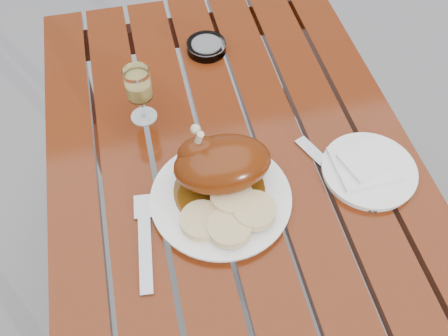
# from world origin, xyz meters

# --- Properties ---
(ground) EXTENTS (60.00, 60.00, 0.00)m
(ground) POSITION_xyz_m (0.00, 0.00, 0.00)
(ground) COLOR slate
(ground) RESTS_ON ground
(table) EXTENTS (0.80, 1.20, 0.75)m
(table) POSITION_xyz_m (0.00, 0.00, 0.38)
(table) COLOR maroon
(table) RESTS_ON ground
(dinner_plate) EXTENTS (0.31, 0.31, 0.02)m
(dinner_plate) POSITION_xyz_m (-0.05, -0.11, 0.76)
(dinner_plate) COLOR white
(dinner_plate) RESTS_ON table
(roast_duck) EXTENTS (0.21, 0.19, 0.14)m
(roast_duck) POSITION_xyz_m (-0.04, -0.06, 0.82)
(roast_duck) COLOR #532F09
(roast_duck) RESTS_ON dinner_plate
(bread_dumplings) EXTENTS (0.19, 0.15, 0.03)m
(bread_dumplings) POSITION_xyz_m (-0.05, -0.16, 0.78)
(bread_dumplings) COLOR #DABF85
(bread_dumplings) RESTS_ON dinner_plate
(wine_glass) EXTENTS (0.07, 0.07, 0.14)m
(wine_glass) POSITION_xyz_m (-0.17, 0.16, 0.82)
(wine_glass) COLOR #D6C161
(wine_glass) RESTS_ON table
(side_plate) EXTENTS (0.24, 0.24, 0.02)m
(side_plate) POSITION_xyz_m (0.27, -0.11, 0.76)
(side_plate) COLOR white
(side_plate) RESTS_ON table
(napkin) EXTENTS (0.13, 0.12, 0.01)m
(napkin) POSITION_xyz_m (0.26, -0.10, 0.77)
(napkin) COLOR white
(napkin) RESTS_ON side_plate
(ashtray) EXTENTS (0.12, 0.12, 0.03)m
(ashtray) POSITION_xyz_m (0.01, 0.36, 0.76)
(ashtray) COLOR #B2B7BC
(ashtray) RESTS_ON table
(fork) EXTENTS (0.04, 0.20, 0.01)m
(fork) POSITION_xyz_m (-0.22, -0.18, 0.75)
(fork) COLOR gray
(fork) RESTS_ON table
(knife) EXTENTS (0.10, 0.19, 0.01)m
(knife) POSITION_xyz_m (0.21, -0.11, 0.75)
(knife) COLOR gray
(knife) RESTS_ON table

